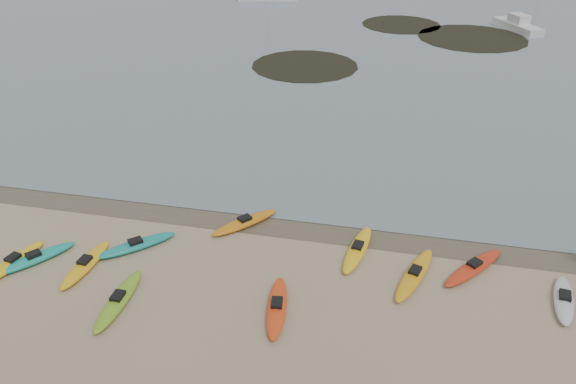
# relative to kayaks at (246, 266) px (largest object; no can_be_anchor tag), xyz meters

# --- Properties ---
(ground) EXTENTS (600.00, 600.00, 0.00)m
(ground) POSITION_rel_kayaks_xyz_m (0.88, 3.86, -0.17)
(ground) COLOR tan
(ground) RESTS_ON ground
(wet_sand) EXTENTS (60.00, 60.00, 0.00)m
(wet_sand) POSITION_rel_kayaks_xyz_m (0.88, 3.56, -0.17)
(wet_sand) COLOR brown
(wet_sand) RESTS_ON ground
(kayaks) EXTENTS (22.33, 9.28, 0.34)m
(kayaks) POSITION_rel_kayaks_xyz_m (0.00, 0.00, 0.00)
(kayaks) COLOR yellow
(kayaks) RESTS_ON ground
(kelp_mats) EXTENTS (22.98, 23.52, 0.04)m
(kelp_mats) POSITION_rel_kayaks_xyz_m (5.10, 35.23, -0.14)
(kelp_mats) COLOR black
(kelp_mats) RESTS_ON water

